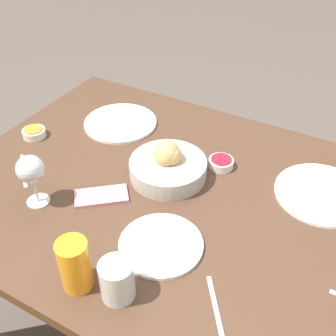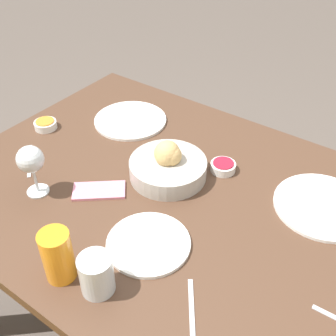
{
  "view_description": "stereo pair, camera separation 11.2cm",
  "coord_description": "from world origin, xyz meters",
  "px_view_note": "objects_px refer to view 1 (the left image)",
  "views": [
    {
      "loc": [
        -0.4,
        0.8,
        1.53
      ],
      "look_at": [
        0.08,
        -0.06,
        0.75
      ],
      "focal_mm": 45.0,
      "sensor_mm": 36.0,
      "label": 1
    },
    {
      "loc": [
        -0.49,
        0.74,
        1.53
      ],
      "look_at": [
        0.08,
        -0.06,
        0.75
      ],
      "focal_mm": 45.0,
      "sensor_mm": 36.0,
      "label": 2
    }
  ],
  "objects_px": {
    "plate_near_right": "(120,123)",
    "jam_bowl_berry": "(221,163)",
    "wine_glass": "(31,171)",
    "fork_silver": "(216,308)",
    "water_tumbler": "(117,280)",
    "cell_phone": "(101,196)",
    "bread_basket": "(168,165)",
    "juice_glass": "(75,265)",
    "jam_bowl_honey": "(34,133)",
    "knife_silver": "(24,171)",
    "plate_near_left": "(322,194)",
    "plate_far_center": "(161,245)"
  },
  "relations": [
    {
      "from": "plate_near_left",
      "to": "jam_bowl_honey",
      "type": "bearing_deg",
      "value": 10.75
    },
    {
      "from": "jam_bowl_berry",
      "to": "juice_glass",
      "type": "bearing_deg",
      "value": 78.9
    },
    {
      "from": "fork_silver",
      "to": "knife_silver",
      "type": "relative_size",
      "value": 1.08
    },
    {
      "from": "bread_basket",
      "to": "juice_glass",
      "type": "bearing_deg",
      "value": 91.55
    },
    {
      "from": "jam_bowl_berry",
      "to": "knife_silver",
      "type": "bearing_deg",
      "value": 31.3
    },
    {
      "from": "plate_near_right",
      "to": "cell_phone",
      "type": "distance_m",
      "value": 0.38
    },
    {
      "from": "plate_far_center",
      "to": "water_tumbler",
      "type": "height_order",
      "value": "water_tumbler"
    },
    {
      "from": "juice_glass",
      "to": "fork_silver",
      "type": "xyz_separation_m",
      "value": [
        -0.3,
        -0.09,
        -0.07
      ]
    },
    {
      "from": "plate_near_right",
      "to": "jam_bowl_honey",
      "type": "bearing_deg",
      "value": 44.34
    },
    {
      "from": "fork_silver",
      "to": "juice_glass",
      "type": "bearing_deg",
      "value": 17.27
    },
    {
      "from": "jam_bowl_berry",
      "to": "cell_phone",
      "type": "height_order",
      "value": "jam_bowl_berry"
    },
    {
      "from": "plate_near_left",
      "to": "plate_near_right",
      "type": "height_order",
      "value": "same"
    },
    {
      "from": "plate_near_right",
      "to": "fork_silver",
      "type": "bearing_deg",
      "value": 139.36
    },
    {
      "from": "bread_basket",
      "to": "jam_bowl_berry",
      "type": "distance_m",
      "value": 0.17
    },
    {
      "from": "plate_far_center",
      "to": "knife_silver",
      "type": "xyz_separation_m",
      "value": [
        0.52,
        -0.05,
        -0.0
      ]
    },
    {
      "from": "wine_glass",
      "to": "jam_bowl_berry",
      "type": "distance_m",
      "value": 0.56
    },
    {
      "from": "cell_phone",
      "to": "bread_basket",
      "type": "bearing_deg",
      "value": -124.0
    },
    {
      "from": "plate_near_right",
      "to": "wine_glass",
      "type": "xyz_separation_m",
      "value": [
        -0.03,
        0.45,
        0.11
      ]
    },
    {
      "from": "water_tumbler",
      "to": "knife_silver",
      "type": "bearing_deg",
      "value": -23.78
    },
    {
      "from": "plate_near_right",
      "to": "wine_glass",
      "type": "relative_size",
      "value": 1.65
    },
    {
      "from": "cell_phone",
      "to": "water_tumbler",
      "type": "bearing_deg",
      "value": 132.91
    },
    {
      "from": "juice_glass",
      "to": "water_tumbler",
      "type": "bearing_deg",
      "value": -166.8
    },
    {
      "from": "juice_glass",
      "to": "water_tumbler",
      "type": "height_order",
      "value": "juice_glass"
    },
    {
      "from": "plate_near_right",
      "to": "jam_bowl_honey",
      "type": "relative_size",
      "value": 3.32
    },
    {
      "from": "jam_bowl_berry",
      "to": "plate_near_right",
      "type": "bearing_deg",
      "value": -7.03
    },
    {
      "from": "jam_bowl_berry",
      "to": "jam_bowl_honey",
      "type": "xyz_separation_m",
      "value": [
        0.62,
        0.16,
        0.0
      ]
    },
    {
      "from": "water_tumbler",
      "to": "cell_phone",
      "type": "relative_size",
      "value": 0.61
    },
    {
      "from": "fork_silver",
      "to": "cell_phone",
      "type": "xyz_separation_m",
      "value": [
        0.43,
        -0.17,
        0.0
      ]
    },
    {
      "from": "wine_glass",
      "to": "fork_silver",
      "type": "relative_size",
      "value": 1.08
    },
    {
      "from": "cell_phone",
      "to": "plate_near_right",
      "type": "bearing_deg",
      "value": -63.82
    },
    {
      "from": "water_tumbler",
      "to": "juice_glass",
      "type": "bearing_deg",
      "value": 13.2
    },
    {
      "from": "juice_glass",
      "to": "water_tumbler",
      "type": "relative_size",
      "value": 1.36
    },
    {
      "from": "water_tumbler",
      "to": "wine_glass",
      "type": "bearing_deg",
      "value": -20.84
    },
    {
      "from": "plate_far_center",
      "to": "jam_bowl_honey",
      "type": "bearing_deg",
      "value": -18.94
    },
    {
      "from": "fork_silver",
      "to": "knife_silver",
      "type": "bearing_deg",
      "value": -11.98
    },
    {
      "from": "plate_near_right",
      "to": "jam_bowl_berry",
      "type": "xyz_separation_m",
      "value": [
        -0.41,
        0.05,
        0.01
      ]
    },
    {
      "from": "plate_near_left",
      "to": "plate_far_center",
      "type": "bearing_deg",
      "value": 51.64
    },
    {
      "from": "juice_glass",
      "to": "jam_bowl_berry",
      "type": "relative_size",
      "value": 1.74
    },
    {
      "from": "wine_glass",
      "to": "fork_silver",
      "type": "bearing_deg",
      "value": 173.18
    },
    {
      "from": "plate_far_center",
      "to": "wine_glass",
      "type": "xyz_separation_m",
      "value": [
        0.38,
        0.03,
        0.11
      ]
    },
    {
      "from": "jam_bowl_honey",
      "to": "fork_silver",
      "type": "height_order",
      "value": "jam_bowl_honey"
    },
    {
      "from": "fork_silver",
      "to": "jam_bowl_berry",
      "type": "bearing_deg",
      "value": -67.64
    },
    {
      "from": "juice_glass",
      "to": "jam_bowl_honey",
      "type": "relative_size",
      "value": 1.74
    },
    {
      "from": "plate_near_left",
      "to": "juice_glass",
      "type": "relative_size",
      "value": 2.0
    },
    {
      "from": "plate_near_right",
      "to": "water_tumbler",
      "type": "bearing_deg",
      "value": 123.93
    },
    {
      "from": "jam_bowl_berry",
      "to": "jam_bowl_honey",
      "type": "distance_m",
      "value": 0.64
    },
    {
      "from": "plate_near_left",
      "to": "wine_glass",
      "type": "distance_m",
      "value": 0.81
    },
    {
      "from": "plate_near_right",
      "to": "fork_silver",
      "type": "distance_m",
      "value": 0.79
    },
    {
      "from": "water_tumbler",
      "to": "cell_phone",
      "type": "height_order",
      "value": "water_tumbler"
    },
    {
      "from": "bread_basket",
      "to": "knife_silver",
      "type": "relative_size",
      "value": 1.72
    }
  ]
}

